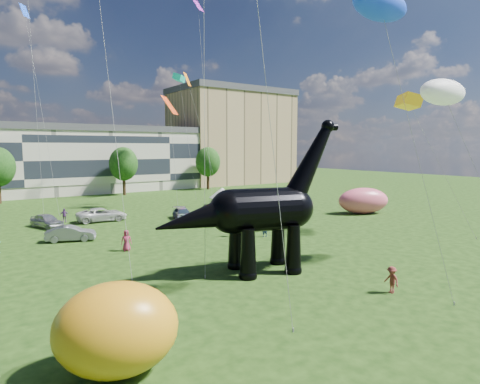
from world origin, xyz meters
TOP-DOWN VIEW (x-y plane):
  - ground at (0.00, 0.00)m, footprint 220.00×220.00m
  - terrace_row at (-8.00, 62.00)m, footprint 78.00×11.00m
  - apartment_block at (40.00, 65.00)m, footprint 28.00×18.00m
  - tree_mid_right at (8.00, 53.00)m, footprint 5.20×5.20m
  - tree_far_right at (26.00, 53.00)m, footprint 5.20×5.20m
  - dinosaur_sculpture at (0.18, 2.16)m, footprint 13.75×5.51m
  - car_silver at (-9.29, 27.91)m, footprint 3.26×4.89m
  - car_grey at (-8.57, 19.56)m, footprint 4.69×2.94m
  - car_white at (-3.17, 28.29)m, footprint 5.98×3.09m
  - car_dark at (5.29, 23.81)m, footprint 3.09×5.06m
  - gazebo_near at (16.07, 27.66)m, footprint 4.02×4.02m
  - gazebo_far at (15.94, 31.58)m, footprint 4.51×4.51m
  - inflatable_pink at (27.14, 14.02)m, footprint 7.76×5.98m
  - inflatable_yellow at (-12.15, -5.17)m, footprint 5.71×5.04m
  - visitors at (-3.08, 15.49)m, footprint 55.00×39.45m
  - kites at (-2.16, 15.36)m, footprint 58.47×55.04m

SIDE VIEW (x-z plane):
  - ground at x=0.00m, z-range 0.00..0.00m
  - car_dark at x=5.29m, z-range 0.00..1.37m
  - car_grey at x=-8.57m, z-range 0.00..1.46m
  - car_silver at x=-9.29m, z-range 0.00..1.55m
  - car_white at x=-3.17m, z-range 0.00..1.61m
  - visitors at x=-3.08m, z-range -0.07..1.81m
  - inflatable_pink at x=27.14m, z-range 0.00..3.48m
  - gazebo_near at x=16.07m, z-range 0.51..3.01m
  - inflatable_yellow at x=-12.15m, z-range 0.00..3.65m
  - gazebo_far at x=15.94m, z-range 0.55..3.25m
  - dinosaur_sculpture at x=0.18m, z-range -1.38..9.87m
  - terrace_row at x=-8.00m, z-range 0.00..12.00m
  - tree_mid_right at x=8.00m, z-range 1.57..11.01m
  - tree_far_right at x=26.00m, z-range 1.57..11.01m
  - apartment_block at x=40.00m, z-range 0.00..22.00m
  - kites at x=-2.16m, z-range 8.55..34.91m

